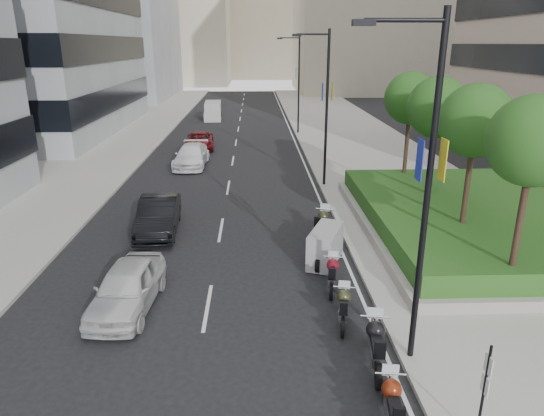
{
  "coord_description": "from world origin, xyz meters",
  "views": [
    {
      "loc": [
        0.11,
        -10.1,
        8.22
      ],
      "look_at": [
        0.78,
        8.17,
        2.0
      ],
      "focal_mm": 32.0,
      "sensor_mm": 36.0,
      "label": 1
    }
  ],
  "objects_px": {
    "car_a": "(127,287)",
    "lamp_post_1": "(324,102)",
    "lamp_post_2": "(297,79)",
    "car_b": "(159,216)",
    "lamp_post_0": "(422,182)",
    "motorcycle_6": "(322,225)",
    "motorcycle_4": "(332,274)",
    "parking_sign": "(484,389)",
    "motorcycle_5": "(325,246)",
    "car_c": "(191,156)",
    "motorcycle_1": "(392,406)",
    "car_d": "(200,141)",
    "motorcycle_2": "(376,345)",
    "delivery_van": "(213,112)",
    "motorcycle_3": "(343,307)"
  },
  "relations": [
    {
      "from": "motorcycle_6",
      "to": "car_d",
      "type": "bearing_deg",
      "value": 40.93
    },
    {
      "from": "lamp_post_2",
      "to": "car_b",
      "type": "distance_m",
      "value": 26.87
    },
    {
      "from": "lamp_post_1",
      "to": "car_a",
      "type": "bearing_deg",
      "value": -120.51
    },
    {
      "from": "parking_sign",
      "to": "car_c",
      "type": "distance_m",
      "value": 27.02
    },
    {
      "from": "motorcycle_3",
      "to": "car_c",
      "type": "xyz_separation_m",
      "value": [
        -7.1,
        20.51,
        0.21
      ]
    },
    {
      "from": "motorcycle_2",
      "to": "car_c",
      "type": "xyz_separation_m",
      "value": [
        -7.59,
        22.64,
        0.11
      ]
    },
    {
      "from": "motorcycle_2",
      "to": "motorcycle_4",
      "type": "xyz_separation_m",
      "value": [
        -0.48,
        4.36,
        -0.09
      ]
    },
    {
      "from": "lamp_post_2",
      "to": "car_b",
      "type": "relative_size",
      "value": 1.88
    },
    {
      "from": "parking_sign",
      "to": "motorcycle_2",
      "type": "relative_size",
      "value": 1.05
    },
    {
      "from": "motorcycle_3",
      "to": "car_a",
      "type": "height_order",
      "value": "car_a"
    },
    {
      "from": "lamp_post_2",
      "to": "car_a",
      "type": "relative_size",
      "value": 2.06
    },
    {
      "from": "motorcycle_4",
      "to": "car_c",
      "type": "relative_size",
      "value": 0.4
    },
    {
      "from": "lamp_post_1",
      "to": "motorcycle_4",
      "type": "height_order",
      "value": "lamp_post_1"
    },
    {
      "from": "car_c",
      "to": "delivery_van",
      "type": "bearing_deg",
      "value": 92.52
    },
    {
      "from": "motorcycle_4",
      "to": "lamp_post_2",
      "type": "bearing_deg",
      "value": 7.98
    },
    {
      "from": "motorcycle_4",
      "to": "motorcycle_5",
      "type": "relative_size",
      "value": 0.81
    },
    {
      "from": "lamp_post_0",
      "to": "motorcycle_6",
      "type": "height_order",
      "value": "lamp_post_0"
    },
    {
      "from": "lamp_post_0",
      "to": "car_b",
      "type": "distance_m",
      "value": 13.66
    },
    {
      "from": "car_a",
      "to": "lamp_post_1",
      "type": "bearing_deg",
      "value": 63.72
    },
    {
      "from": "car_a",
      "to": "car_b",
      "type": "xyz_separation_m",
      "value": [
        -0.24,
        6.78,
        0.04
      ]
    },
    {
      "from": "car_d",
      "to": "motorcycle_3",
      "type": "bearing_deg",
      "value": -79.28
    },
    {
      "from": "motorcycle_6",
      "to": "car_a",
      "type": "xyz_separation_m",
      "value": [
        -7.09,
        -5.62,
        0.08
      ]
    },
    {
      "from": "lamp_post_2",
      "to": "car_a",
      "type": "bearing_deg",
      "value": -104.42
    },
    {
      "from": "car_a",
      "to": "lamp_post_0",
      "type": "bearing_deg",
      "value": -16.29
    },
    {
      "from": "motorcycle_4",
      "to": "car_b",
      "type": "distance_m",
      "value": 9.1
    },
    {
      "from": "lamp_post_1",
      "to": "parking_sign",
      "type": "relative_size",
      "value": 3.6
    },
    {
      "from": "lamp_post_1",
      "to": "motorcycle_6",
      "type": "height_order",
      "value": "lamp_post_1"
    },
    {
      "from": "motorcycle_3",
      "to": "delivery_van",
      "type": "height_order",
      "value": "delivery_van"
    },
    {
      "from": "car_b",
      "to": "motorcycle_3",
      "type": "bearing_deg",
      "value": -51.85
    },
    {
      "from": "lamp_post_2",
      "to": "lamp_post_1",
      "type": "bearing_deg",
      "value": -90.0
    },
    {
      "from": "parking_sign",
      "to": "motorcycle_5",
      "type": "xyz_separation_m",
      "value": [
        -1.96,
        9.29,
        -0.75
      ]
    },
    {
      "from": "motorcycle_1",
      "to": "car_a",
      "type": "relative_size",
      "value": 0.49
    },
    {
      "from": "lamp_post_2",
      "to": "motorcycle_1",
      "type": "relative_size",
      "value": 4.2
    },
    {
      "from": "motorcycle_1",
      "to": "car_b",
      "type": "height_order",
      "value": "car_b"
    },
    {
      "from": "car_b",
      "to": "delivery_van",
      "type": "bearing_deg",
      "value": 86.75
    },
    {
      "from": "parking_sign",
      "to": "motorcycle_1",
      "type": "relative_size",
      "value": 1.17
    },
    {
      "from": "lamp_post_1",
      "to": "car_c",
      "type": "xyz_separation_m",
      "value": [
        -8.46,
        5.43,
        -4.32
      ]
    },
    {
      "from": "motorcycle_1",
      "to": "car_a",
      "type": "xyz_separation_m",
      "value": [
        -7.17,
        5.48,
        0.17
      ]
    },
    {
      "from": "motorcycle_2",
      "to": "lamp_post_1",
      "type": "bearing_deg",
      "value": 5.44
    },
    {
      "from": "motorcycle_6",
      "to": "car_c",
      "type": "xyz_separation_m",
      "value": [
        -7.35,
        13.74,
        0.09
      ]
    },
    {
      "from": "motorcycle_4",
      "to": "delivery_van",
      "type": "distance_m",
      "value": 41.08
    },
    {
      "from": "motorcycle_2",
      "to": "car_d",
      "type": "height_order",
      "value": "car_d"
    },
    {
      "from": "lamp_post_2",
      "to": "parking_sign",
      "type": "xyz_separation_m",
      "value": [
        0.66,
        -38.0,
        -3.61
      ]
    },
    {
      "from": "car_d",
      "to": "motorcycle_1",
      "type": "bearing_deg",
      "value": -80.75
    },
    {
      "from": "motorcycle_3",
      "to": "parking_sign",
      "type": "bearing_deg",
      "value": -146.88
    },
    {
      "from": "parking_sign",
      "to": "delivery_van",
      "type": "distance_m",
      "value": 48.48
    },
    {
      "from": "delivery_van",
      "to": "motorcycle_6",
      "type": "bearing_deg",
      "value": -81.01
    },
    {
      "from": "lamp_post_0",
      "to": "car_b",
      "type": "xyz_separation_m",
      "value": [
        -8.44,
        9.85,
        -4.28
      ]
    },
    {
      "from": "motorcycle_1",
      "to": "car_d",
      "type": "distance_m",
      "value": 31.72
    },
    {
      "from": "lamp_post_0",
      "to": "motorcycle_1",
      "type": "xyz_separation_m",
      "value": [
        -1.03,
        -2.41,
        -4.5
      ]
    }
  ]
}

